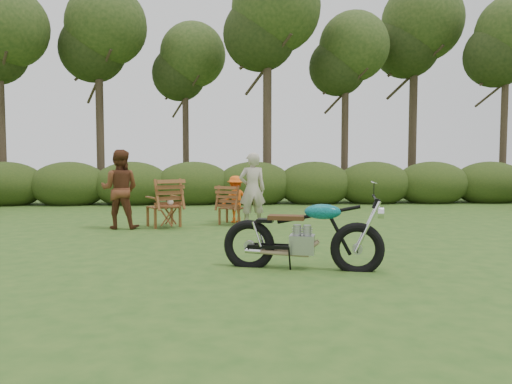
{
  "coord_description": "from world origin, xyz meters",
  "views": [
    {
      "loc": [
        -0.91,
        -7.4,
        1.53
      ],
      "look_at": [
        -0.39,
        1.57,
        0.9
      ],
      "focal_mm": 35.0,
      "sensor_mm": 36.0,
      "label": 1
    }
  ],
  "objects": [
    {
      "name": "side_table",
      "position": [
        -2.16,
        3.33,
        0.25
      ],
      "size": [
        0.55,
        0.49,
        0.5
      ],
      "primitive_type": null,
      "rotation": [
        0.0,
        0.0,
        -0.18
      ],
      "color": "brown",
      "rests_on": "ground"
    },
    {
      "name": "child",
      "position": [
        -0.71,
        4.25,
        0.0
      ],
      "size": [
        0.81,
        0.66,
        1.1
      ],
      "primitive_type": "imported",
      "rotation": [
        0.0,
        0.0,
        3.56
      ],
      "color": "orange",
      "rests_on": "ground"
    },
    {
      "name": "adult_b",
      "position": [
        -3.2,
        3.37,
        0.0
      ],
      "size": [
        0.86,
        0.69,
        1.69
      ],
      "primitive_type": "imported",
      "rotation": [
        0.0,
        0.0,
        3.07
      ],
      "color": "#5D2F1A",
      "rests_on": "ground"
    },
    {
      "name": "lawn_chair_left",
      "position": [
        -2.3,
        3.63,
        0.0
      ],
      "size": [
        0.97,
        0.97,
        1.05
      ],
      "primitive_type": null,
      "rotation": [
        0.0,
        0.0,
        3.63
      ],
      "color": "brown",
      "rests_on": "ground"
    },
    {
      "name": "motorcycle",
      "position": [
        0.11,
        -0.69,
        0.0
      ],
      "size": [
        2.21,
        1.28,
        1.19
      ],
      "primitive_type": null,
      "rotation": [
        0.0,
        0.0,
        -0.25
      ],
      "color": "#0EB2BD",
      "rests_on": "ground"
    },
    {
      "name": "ground",
      "position": [
        0.0,
        0.0,
        0.0
      ],
      "size": [
        80.0,
        80.0,
        0.0
      ],
      "primitive_type": "plane",
      "color": "#2A501A",
      "rests_on": "ground"
    },
    {
      "name": "tree_line",
      "position": [
        0.5,
        9.74,
        3.81
      ],
      "size": [
        22.52,
        11.62,
        8.14
      ],
      "color": "#38291E",
      "rests_on": "ground"
    },
    {
      "name": "lawn_chair_right",
      "position": [
        -0.78,
        3.94,
        0.0
      ],
      "size": [
        0.8,
        0.8,
        0.88
      ],
      "primitive_type": null,
      "rotation": [
        0.0,
        0.0,
        2.71
      ],
      "color": "brown",
      "rests_on": "ground"
    },
    {
      "name": "cup",
      "position": [
        -2.13,
        3.36,
        0.55
      ],
      "size": [
        0.15,
        0.15,
        0.11
      ],
      "primitive_type": "imported",
      "rotation": [
        0.0,
        0.0,
        -0.07
      ],
      "color": "beige",
      "rests_on": "side_table"
    },
    {
      "name": "adult_a",
      "position": [
        -0.35,
        3.56,
        0.0
      ],
      "size": [
        0.64,
        0.47,
        1.63
      ],
      "primitive_type": "imported",
      "rotation": [
        0.0,
        0.0,
        3.28
      ],
      "color": "#BFB19D",
      "rests_on": "ground"
    }
  ]
}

